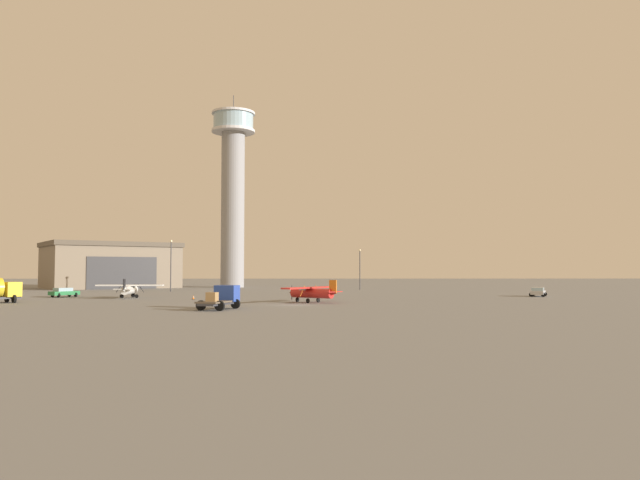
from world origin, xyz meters
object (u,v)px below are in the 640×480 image
object	(u,v)px
control_tower	(233,184)
traffic_cone_near_left	(193,297)
truck_flatbed_blue	(222,298)
light_post_north	(360,265)
airplane_white	(129,289)
car_silver	(538,292)
airplane_red	(312,292)
car_green	(64,292)
light_post_west	(171,261)

from	to	relation	value
control_tower	traffic_cone_near_left	bearing A→B (deg)	-88.09
truck_flatbed_blue	light_post_north	bearing A→B (deg)	-0.39
airplane_white	truck_flatbed_blue	bearing A→B (deg)	-149.02
control_tower	car_silver	world-z (taller)	control_tower
airplane_red	car_green	xyz separation A→B (m)	(-36.43, 15.36, -0.57)
control_tower	airplane_red	distance (m)	69.88
truck_flatbed_blue	car_silver	xyz separation A→B (m)	(43.36, 28.24, -0.44)
control_tower	car_green	size ratio (longest dim) A/B	10.19
car_green	airplane_white	bearing A→B (deg)	-71.22
control_tower	airplane_white	world-z (taller)	control_tower
truck_flatbed_blue	light_post_north	xyz separation A→B (m)	(19.07, 58.84, 3.71)
airplane_white	car_green	xyz separation A→B (m)	(-10.52, 3.20, -0.55)
traffic_cone_near_left	airplane_white	bearing A→B (deg)	158.65
car_green	traffic_cone_near_left	world-z (taller)	car_green
airplane_red	light_post_west	bearing A→B (deg)	-17.32
control_tower	light_post_west	size ratio (longest dim) A/B	4.67
airplane_white	truck_flatbed_blue	distance (m)	29.19
airplane_white	light_post_west	xyz separation A→B (m)	(0.15, 24.68, 4.30)
airplane_red	car_green	bearing A→B (deg)	14.86
airplane_red	car_silver	xyz separation A→B (m)	(34.03, 16.38, -0.57)
airplane_red	light_post_west	world-z (taller)	light_post_west
truck_flatbed_blue	control_tower	bearing A→B (deg)	24.09
traffic_cone_near_left	car_green	bearing A→B (deg)	160.93
car_silver	light_post_north	xyz separation A→B (m)	(-24.29, 30.60, 4.15)
car_silver	light_post_north	distance (m)	39.29
control_tower	truck_flatbed_blue	xyz separation A→B (m)	(8.65, -75.60, -22.41)
airplane_white	light_post_west	world-z (taller)	light_post_west
airplane_white	traffic_cone_near_left	size ratio (longest dim) A/B	16.94
car_green	light_post_north	world-z (taller)	light_post_north
car_green	truck_flatbed_blue	bearing A→B (deg)	-99.43
traffic_cone_near_left	car_silver	bearing A→B (deg)	9.12
car_silver	light_post_west	bearing A→B (deg)	97.50
control_tower	truck_flatbed_blue	world-z (taller)	control_tower
light_post_north	traffic_cone_near_left	size ratio (longest dim) A/B	14.72
truck_flatbed_blue	car_green	distance (m)	38.41
control_tower	traffic_cone_near_left	size ratio (longest dim) A/B	80.02
control_tower	light_post_north	size ratio (longest dim) A/B	5.44
truck_flatbed_blue	car_green	size ratio (longest dim) A/B	1.41
car_silver	light_post_north	bearing A→B (deg)	64.83
control_tower	car_silver	size ratio (longest dim) A/B	10.02
airplane_white	car_silver	bearing A→B (deg)	-89.62
airplane_red	car_green	size ratio (longest dim) A/B	1.92
light_post_west	car_green	bearing A→B (deg)	-116.42
car_green	traffic_cone_near_left	size ratio (longest dim) A/B	7.85
control_tower	traffic_cone_near_left	xyz separation A→B (m)	(1.85, -55.41, -23.31)
car_green	light_post_north	distance (m)	56.12
control_tower	car_green	distance (m)	56.61
airplane_red	light_post_north	world-z (taller)	light_post_north
truck_flatbed_blue	airplane_red	bearing A→B (deg)	-20.63
control_tower	light_post_west	world-z (taller)	control_tower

